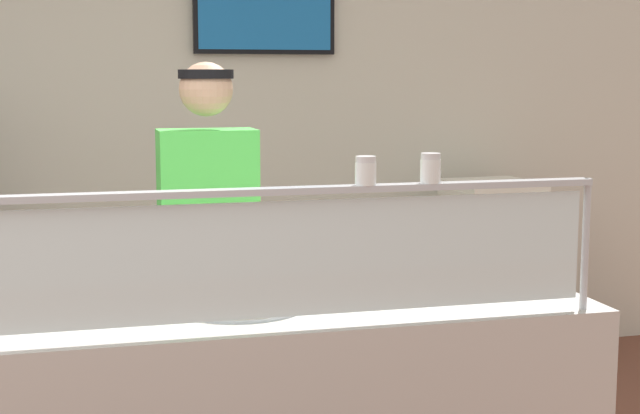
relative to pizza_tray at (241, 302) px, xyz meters
name	(u,v)px	position (x,y,z in m)	size (l,w,h in m)	color
shop_rear_unit	(195,137)	(0.16, 2.36, 0.39)	(6.46, 0.13, 2.70)	beige
sneeze_guard	(307,239)	(0.15, -0.31, 0.26)	(1.88, 0.06, 0.43)	#B2B5BC
pizza_tray	(241,302)	(0.00, 0.00, 0.00)	(0.44, 0.44, 0.04)	#9EA0A8
pizza_server	(249,296)	(0.03, -0.02, 0.02)	(0.07, 0.28, 0.01)	#ADAFB7
parmesan_shaker	(366,172)	(0.33, -0.31, 0.45)	(0.06, 0.06, 0.09)	white
pepper_flake_shaker	(430,170)	(0.54, -0.31, 0.45)	(0.06, 0.06, 0.09)	white
worker_figure	(210,254)	(-0.01, 0.65, 0.04)	(0.41, 0.50, 1.76)	#23232D
prep_shelf	(490,297)	(1.78, 1.87, -0.52)	(0.70, 0.55, 0.89)	#B7BABF
pizza_box_stack	(493,201)	(1.78, 1.87, 0.04)	(0.51, 0.50, 0.22)	silver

